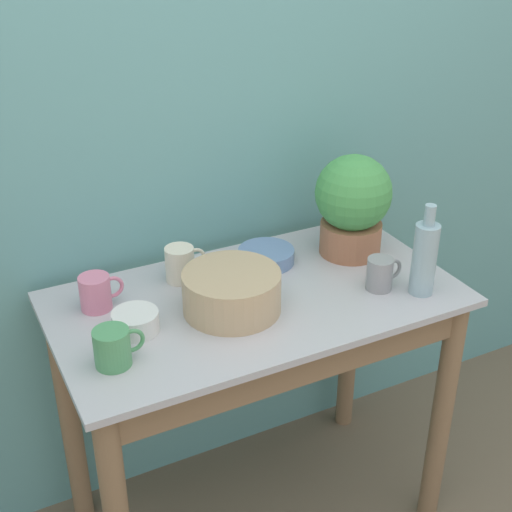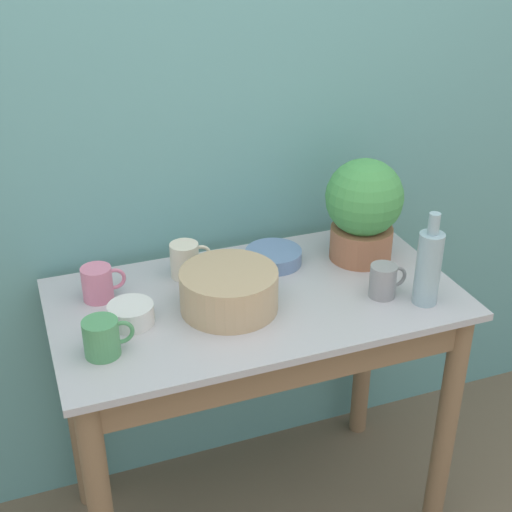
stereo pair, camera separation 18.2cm
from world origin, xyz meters
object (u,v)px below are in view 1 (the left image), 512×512
(bowl_small_blue, at_px, (266,256))
(bowl_wash_large, at_px, (232,292))
(mug_grey, at_px, (381,274))
(bottle_tall, at_px, (425,257))
(mug_green, at_px, (113,347))
(mug_cream, at_px, (181,264))
(mug_pink, at_px, (96,292))
(bowl_small_enamel_white, at_px, (136,322))
(potted_plant, at_px, (353,203))

(bowl_small_blue, bearing_deg, bowl_wash_large, -136.48)
(mug_grey, bearing_deg, bottle_tall, -37.73)
(mug_green, bearing_deg, bowl_small_blue, 27.27)
(bowl_wash_large, distance_m, mug_cream, 0.21)
(mug_pink, bearing_deg, bowl_wash_large, -28.28)
(mug_grey, xyz_separation_m, bowl_small_enamel_white, (-0.65, 0.10, -0.02))
(potted_plant, bearing_deg, bowl_small_enamel_white, -170.89)
(mug_cream, distance_m, bowl_small_enamel_white, 0.27)
(mug_pink, height_order, mug_green, same)
(mug_pink, relative_size, mug_green, 0.97)
(mug_grey, distance_m, mug_pink, 0.75)
(bottle_tall, height_order, mug_cream, bottle_tall)
(bowl_wash_large, distance_m, mug_green, 0.35)
(mug_grey, bearing_deg, potted_plant, 78.25)
(bottle_tall, relative_size, mug_green, 2.13)
(mug_pink, relative_size, bowl_small_blue, 0.72)
(mug_pink, bearing_deg, potted_plant, -2.53)
(mug_cream, xyz_separation_m, mug_pink, (-0.25, -0.04, -0.00))
(potted_plant, relative_size, mug_cream, 2.55)
(mug_cream, bearing_deg, bowl_wash_large, -73.96)
(mug_pink, xyz_separation_m, bowl_small_blue, (0.50, 0.02, -0.03))
(mug_green, bearing_deg, mug_pink, 82.85)
(bowl_wash_large, xyz_separation_m, mug_grey, (0.40, -0.08, -0.01))
(mug_cream, height_order, mug_grey, mug_cream)
(mug_green, relative_size, bowl_small_enamel_white, 1.04)
(bottle_tall, height_order, mug_grey, bottle_tall)
(bowl_wash_large, distance_m, bowl_small_blue, 0.27)
(mug_green, height_order, bowl_small_blue, mug_green)
(bottle_tall, relative_size, mug_pink, 2.19)
(mug_green, distance_m, bowl_small_enamel_white, 0.14)
(bowl_small_blue, bearing_deg, potted_plant, -12.46)
(bowl_small_blue, bearing_deg, bottle_tall, -48.92)
(bowl_wash_large, relative_size, mug_grey, 2.38)
(mug_cream, distance_m, mug_pink, 0.25)
(mug_cream, relative_size, bowl_small_enamel_white, 1.02)
(potted_plant, height_order, bottle_tall, potted_plant)
(bowl_wash_large, xyz_separation_m, mug_cream, (-0.06, 0.20, -0.00))
(bowl_wash_large, xyz_separation_m, mug_pink, (-0.30, 0.16, -0.01))
(bottle_tall, distance_m, mug_green, 0.83)
(potted_plant, relative_size, bowl_small_blue, 1.85)
(bowl_wash_large, height_order, bowl_small_blue, bowl_wash_large)
(mug_cream, height_order, bowl_small_enamel_white, mug_cream)
(potted_plant, distance_m, bowl_wash_large, 0.47)
(bottle_tall, xyz_separation_m, mug_green, (-0.82, 0.06, -0.06))
(bottle_tall, height_order, bowl_small_enamel_white, bottle_tall)
(mug_grey, xyz_separation_m, bowl_small_blue, (-0.20, 0.27, -0.02))
(bowl_wash_large, height_order, mug_grey, bowl_wash_large)
(bottle_tall, distance_m, mug_cream, 0.65)
(bowl_wash_large, xyz_separation_m, bottle_tall, (0.49, -0.15, 0.05))
(potted_plant, distance_m, mug_pink, 0.76)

